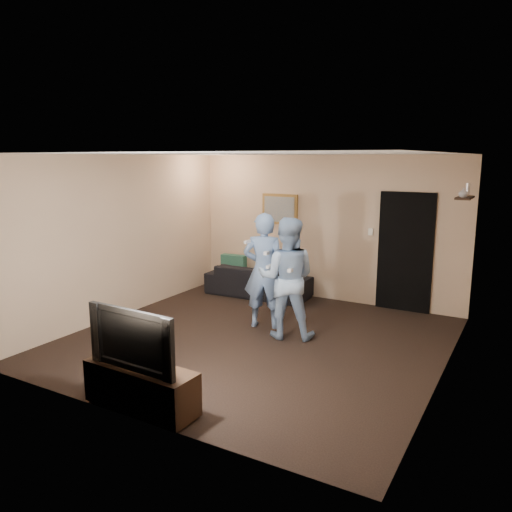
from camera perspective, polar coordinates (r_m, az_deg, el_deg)
The scene contains 19 objects.
ground at distance 7.20m, azimuth 0.06°, elevation -9.56°, with size 5.00×5.00×0.00m, color black.
ceiling at distance 6.73m, azimuth 0.07°, elevation 11.61°, with size 5.00×5.00×0.04m, color silver.
wall_back at distance 9.08m, azimuth 7.88°, elevation 3.16°, with size 5.00×0.04×2.60m, color tan.
wall_front at distance 4.88m, azimuth -14.58°, elevation -4.02°, with size 5.00×0.04×2.60m, color tan.
wall_left at distance 8.35m, azimuth -15.04°, elevation 2.19°, with size 0.04×5.00×2.60m, color tan.
wall_right at distance 6.05m, azimuth 21.16°, elevation -1.52°, with size 0.04×5.00×2.60m, color tan.
sofa at distance 9.36m, azimuth 0.26°, elevation -2.83°, with size 1.94×0.76×0.57m, color black.
throw_pillow at distance 9.58m, azimuth -2.56°, elevation -1.30°, with size 0.49×0.16×0.49m, color #174738.
painting_frame at distance 9.39m, azimuth 2.74°, elevation 5.36°, with size 0.72×0.05×0.57m, color olive.
painting_canvas at distance 9.36m, azimuth 2.67°, elevation 5.35°, with size 0.62×0.01×0.47m, color slate.
doorway at distance 8.68m, azimuth 16.67°, elevation 0.42°, with size 0.90×0.06×2.00m, color black.
light_switch at distance 8.78m, azimuth 12.97°, elevation 2.71°, with size 0.08×0.02×0.12m, color silver.
wall_shelf at distance 7.73m, azimuth 22.76°, elevation 6.17°, with size 0.20×0.60×0.03m, color black.
shelf_vase at distance 7.55m, azimuth 22.63°, elevation 6.70°, with size 0.13×0.13×0.14m, color #B8B8BD.
shelf_figurine at distance 7.97m, azimuth 23.04°, elevation 7.03°, with size 0.06×0.06×0.18m, color white.
tv_console at distance 5.39m, azimuth -12.99°, elevation -14.38°, with size 1.25×0.40×0.45m, color black.
television at distance 5.18m, azimuth -13.25°, elevation -8.99°, with size 1.09×0.14×0.63m, color black.
wii_player_left at distance 7.51m, azimuth 0.92°, elevation -1.69°, with size 0.74×0.59×1.75m.
wii_player_right at distance 7.11m, azimuth 3.53°, elevation -2.53°, with size 1.01×0.90×1.74m.
Camera 1 is at (3.32, -5.86, 2.55)m, focal length 35.00 mm.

